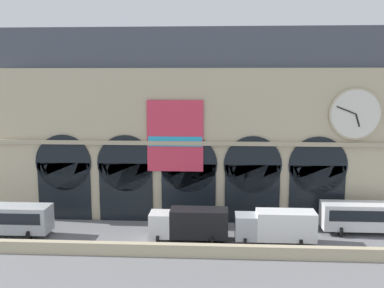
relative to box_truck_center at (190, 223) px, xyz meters
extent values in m
plane|color=slate|center=(-0.48, 0.58, -1.70)|extent=(200.00, 200.00, 0.00)
cube|color=#BCAD8C|center=(-0.48, -3.89, -1.13)|extent=(90.00, 0.70, 1.14)
cube|color=#BCAD8C|center=(-0.48, 7.97, 6.55)|extent=(42.23, 4.78, 16.51)
cube|color=#424751|center=(-0.48, 8.27, 16.94)|extent=(42.23, 4.18, 4.26)
cube|color=black|center=(-14.10, 5.53, 1.49)|extent=(5.82, 0.20, 6.39)
cylinder|color=black|center=(-14.10, 5.53, 4.69)|extent=(6.13, 0.20, 6.13)
cube|color=black|center=(-7.29, 5.53, 1.49)|extent=(5.82, 0.20, 6.39)
cylinder|color=black|center=(-7.29, 5.53, 4.69)|extent=(6.13, 0.20, 6.13)
cube|color=black|center=(-0.48, 5.53, 1.49)|extent=(5.82, 0.20, 6.39)
cylinder|color=black|center=(-0.48, 5.53, 4.69)|extent=(6.13, 0.20, 6.13)
cube|color=black|center=(6.33, 5.53, 1.49)|extent=(5.82, 0.20, 6.39)
cylinder|color=black|center=(6.33, 5.53, 4.69)|extent=(6.13, 0.20, 6.13)
cube|color=black|center=(13.14, 5.53, 1.49)|extent=(5.82, 0.20, 6.39)
cylinder|color=black|center=(13.14, 5.53, 4.69)|extent=(6.13, 0.20, 6.13)
cylinder|color=#BCAD8C|center=(16.67, 5.43, 10.14)|extent=(5.36, 0.25, 5.36)
cylinder|color=silver|center=(16.67, 5.31, 10.14)|extent=(4.96, 0.06, 4.96)
cube|color=black|center=(16.88, 5.25, 9.49)|extent=(0.58, 0.04, 1.35)
cube|color=black|center=(15.68, 5.23, 10.52)|extent=(2.01, 0.04, 0.88)
cube|color=#D8334C|center=(-1.89, 5.41, 7.71)|extent=(5.96, 0.12, 7.58)
cube|color=#26A5D8|center=(-1.89, 5.33, 7.13)|extent=(5.72, 0.04, 1.05)
cube|color=tan|center=(-0.48, 5.43, 6.96)|extent=(42.23, 0.50, 0.44)
cylinder|color=black|center=(-15.43, -0.97, -1.20)|extent=(0.28, 1.00, 1.00)
cylinder|color=black|center=(-15.43, 1.28, -1.20)|extent=(0.28, 1.00, 1.00)
cube|color=white|center=(-2.86, 0.00, -0.13)|extent=(2.00, 2.30, 2.30)
cube|color=black|center=(0.89, 0.00, 0.07)|extent=(5.50, 2.30, 2.70)
cylinder|color=black|center=(-2.96, -1.03, -1.28)|extent=(0.28, 0.84, 0.84)
cylinder|color=black|center=(-2.96, 1.04, -1.28)|extent=(0.28, 0.84, 0.84)
cylinder|color=black|center=(2.14, -1.03, -1.28)|extent=(0.28, 0.84, 0.84)
cylinder|color=black|center=(2.14, 1.04, -1.28)|extent=(0.28, 0.84, 0.84)
cube|color=#ADB2B7|center=(5.32, -0.20, -0.13)|extent=(2.00, 2.30, 2.30)
cube|color=white|center=(9.07, -0.20, 0.07)|extent=(5.50, 2.30, 2.70)
cylinder|color=black|center=(5.22, -1.24, -1.28)|extent=(0.28, 0.84, 0.84)
cylinder|color=black|center=(5.22, 0.83, -1.28)|extent=(0.28, 0.84, 0.84)
cylinder|color=black|center=(10.32, -1.24, -1.28)|extent=(0.28, 0.84, 0.84)
cylinder|color=black|center=(10.32, 0.83, -1.28)|extent=(0.28, 0.84, 0.84)
cube|color=white|center=(18.63, 2.97, 0.10)|extent=(11.00, 2.50, 2.60)
cube|color=black|center=(18.63, 1.70, 0.45)|extent=(10.12, 0.04, 1.10)
cylinder|color=black|center=(14.78, 1.85, -1.20)|extent=(0.28, 1.00, 1.00)
cylinder|color=black|center=(14.78, 4.10, -1.20)|extent=(0.28, 1.00, 1.00)
camera|label=1|loc=(2.57, -40.38, 13.89)|focal=41.13mm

